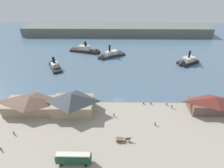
{
  "coord_description": "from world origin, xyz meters",
  "views": [
    {
      "loc": [
        -1.86,
        -69.37,
        51.37
      ],
      "look_at": [
        -3.06,
        11.0,
        2.0
      ],
      "focal_mm": 28.85,
      "sensor_mm": 36.0,
      "label": 1
    }
  ],
  "objects_px": {
    "ferry_shed_customs_shed": "(31,104)",
    "mooring_post_center_west": "(151,103)",
    "pedestrian_walking_east": "(155,124)",
    "mooring_post_east": "(167,104)",
    "pedestrian_near_west_shed": "(114,115)",
    "horse_cart": "(123,139)",
    "mooring_post_center_east": "(9,103)",
    "ferry_mid_harbor": "(186,62)",
    "ferry_shed_west_terminal": "(214,104)",
    "ferry_shed_central_terminal": "(73,103)",
    "street_tram": "(74,158)",
    "ferry_moored_west": "(54,65)",
    "ferry_departing_north": "(88,50)",
    "pedestrian_standing_center": "(14,133)",
    "mooring_post_west": "(144,103)",
    "pedestrian_at_waters_edge": "(172,106)",
    "ferry_outer_harbor": "(108,55)",
    "pedestrian_by_tram": "(1,149)"
  },
  "relations": [
    {
      "from": "mooring_post_west",
      "to": "pedestrian_near_west_shed",
      "type": "bearing_deg",
      "value": -147.94
    },
    {
      "from": "pedestrian_near_west_shed",
      "to": "mooring_post_center_west",
      "type": "height_order",
      "value": "pedestrian_near_west_shed"
    },
    {
      "from": "mooring_post_center_east",
      "to": "mooring_post_east",
      "type": "bearing_deg",
      "value": -0.1
    },
    {
      "from": "street_tram",
      "to": "horse_cart",
      "type": "height_order",
      "value": "street_tram"
    },
    {
      "from": "ferry_shed_customs_shed",
      "to": "ferry_mid_harbor",
      "type": "xyz_separation_m",
      "value": [
        82.49,
        50.15,
        -3.08
      ]
    },
    {
      "from": "mooring_post_east",
      "to": "ferry_outer_harbor",
      "type": "relative_size",
      "value": 0.04
    },
    {
      "from": "pedestrian_walking_east",
      "to": "ferry_departing_north",
      "type": "distance_m",
      "value": 86.59
    },
    {
      "from": "mooring_post_west",
      "to": "ferry_departing_north",
      "type": "distance_m",
      "value": 73.6
    },
    {
      "from": "street_tram",
      "to": "mooring_post_center_west",
      "type": "bearing_deg",
      "value": 46.19
    },
    {
      "from": "pedestrian_walking_east",
      "to": "ferry_moored_west",
      "type": "height_order",
      "value": "ferry_moored_west"
    },
    {
      "from": "ferry_shed_customs_shed",
      "to": "mooring_post_center_west",
      "type": "bearing_deg",
      "value": 5.47
    },
    {
      "from": "pedestrian_at_waters_edge",
      "to": "mooring_post_west",
      "type": "relative_size",
      "value": 1.99
    },
    {
      "from": "street_tram",
      "to": "mooring_post_center_west",
      "type": "distance_m",
      "value": 41.56
    },
    {
      "from": "pedestrian_standing_center",
      "to": "ferry_outer_harbor",
      "type": "height_order",
      "value": "ferry_outer_harbor"
    },
    {
      "from": "pedestrian_walking_east",
      "to": "ferry_mid_harbor",
      "type": "xyz_separation_m",
      "value": [
        31.59,
        58.41,
        -0.36
      ]
    },
    {
      "from": "pedestrian_at_waters_edge",
      "to": "ferry_departing_north",
      "type": "height_order",
      "value": "ferry_departing_north"
    },
    {
      "from": "ferry_shed_customs_shed",
      "to": "horse_cart",
      "type": "distance_m",
      "value": 41.55
    },
    {
      "from": "pedestrian_at_waters_edge",
      "to": "ferry_outer_harbor",
      "type": "xyz_separation_m",
      "value": [
        -29.99,
        58.78,
        -0.72
      ]
    },
    {
      "from": "ferry_shed_customs_shed",
      "to": "ferry_mid_harbor",
      "type": "bearing_deg",
      "value": 31.3
    },
    {
      "from": "pedestrian_by_tram",
      "to": "ferry_shed_customs_shed",
      "type": "bearing_deg",
      "value": 83.38
    },
    {
      "from": "mooring_post_center_west",
      "to": "ferry_mid_harbor",
      "type": "bearing_deg",
      "value": 55.59
    },
    {
      "from": "mooring_post_west",
      "to": "horse_cart",
      "type": "bearing_deg",
      "value": -115.65
    },
    {
      "from": "ferry_shed_central_terminal",
      "to": "street_tram",
      "type": "height_order",
      "value": "ferry_shed_central_terminal"
    },
    {
      "from": "pedestrian_at_waters_edge",
      "to": "ferry_outer_harbor",
      "type": "relative_size",
      "value": 0.08
    },
    {
      "from": "horse_cart",
      "to": "ferry_shed_central_terminal",
      "type": "bearing_deg",
      "value": 142.26
    },
    {
      "from": "mooring_post_center_east",
      "to": "ferry_departing_north",
      "type": "xyz_separation_m",
      "value": [
        27.31,
        65.87,
        -0.12
      ]
    },
    {
      "from": "ferry_shed_customs_shed",
      "to": "ferry_shed_west_terminal",
      "type": "relative_size",
      "value": 1.13
    },
    {
      "from": "street_tram",
      "to": "mooring_post_center_west",
      "type": "xyz_separation_m",
      "value": [
        28.73,
        29.95,
        -2.03
      ]
    },
    {
      "from": "pedestrian_walking_east",
      "to": "mooring_post_east",
      "type": "bearing_deg",
      "value": 58.97
    },
    {
      "from": "ferry_shed_west_terminal",
      "to": "ferry_mid_harbor",
      "type": "relative_size",
      "value": 1.16
    },
    {
      "from": "mooring_post_east",
      "to": "mooring_post_center_west",
      "type": "distance_m",
      "value": 7.02
    },
    {
      "from": "ferry_shed_west_terminal",
      "to": "horse_cart",
      "type": "relative_size",
      "value": 3.58
    },
    {
      "from": "pedestrian_at_waters_edge",
      "to": "mooring_post_center_east",
      "type": "xyz_separation_m",
      "value": [
        -72.8,
        2.06,
        -0.37
      ]
    },
    {
      "from": "ferry_shed_central_terminal",
      "to": "street_tram",
      "type": "xyz_separation_m",
      "value": [
        4.98,
        -24.61,
        -2.07
      ]
    },
    {
      "from": "horse_cart",
      "to": "ferry_departing_north",
      "type": "relative_size",
      "value": 0.22
    },
    {
      "from": "ferry_shed_customs_shed",
      "to": "mooring_post_center_east",
      "type": "height_order",
      "value": "ferry_shed_customs_shed"
    },
    {
      "from": "pedestrian_near_west_shed",
      "to": "ferry_mid_harbor",
      "type": "bearing_deg",
      "value": 48.43
    },
    {
      "from": "ferry_mid_harbor",
      "to": "ferry_shed_west_terminal",
      "type": "bearing_deg",
      "value": -96.69
    },
    {
      "from": "mooring_post_east",
      "to": "pedestrian_near_west_shed",
      "type": "bearing_deg",
      "value": -161.58
    },
    {
      "from": "ferry_shed_west_terminal",
      "to": "mooring_post_east",
      "type": "bearing_deg",
      "value": 168.85
    },
    {
      "from": "ferry_shed_central_terminal",
      "to": "pedestrian_standing_center",
      "type": "distance_m",
      "value": 23.76
    },
    {
      "from": "horse_cart",
      "to": "mooring_post_east",
      "type": "xyz_separation_m",
      "value": [
        20.34,
        20.57,
        -0.48
      ]
    },
    {
      "from": "pedestrian_near_west_shed",
      "to": "ferry_mid_harbor",
      "type": "distance_m",
      "value": 71.64
    },
    {
      "from": "pedestrian_standing_center",
      "to": "ferry_mid_harbor",
      "type": "xyz_separation_m",
      "value": [
        83.97,
        63.9,
        -0.34
      ]
    },
    {
      "from": "street_tram",
      "to": "pedestrian_standing_center",
      "type": "relative_size",
      "value": 6.42
    },
    {
      "from": "ferry_departing_north",
      "to": "ferry_shed_west_terminal",
      "type": "bearing_deg",
      "value": -48.29
    },
    {
      "from": "ferry_shed_central_terminal",
      "to": "mooring_post_center_west",
      "type": "height_order",
      "value": "ferry_shed_central_terminal"
    },
    {
      "from": "mooring_post_east",
      "to": "ferry_mid_harbor",
      "type": "height_order",
      "value": "ferry_mid_harbor"
    },
    {
      "from": "horse_cart",
      "to": "ferry_outer_harbor",
      "type": "xyz_separation_m",
      "value": [
        -7.98,
        77.41,
        -0.83
      ]
    },
    {
      "from": "ferry_shed_customs_shed",
      "to": "ferry_moored_west",
      "type": "relative_size",
      "value": 1.27
    }
  ]
}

